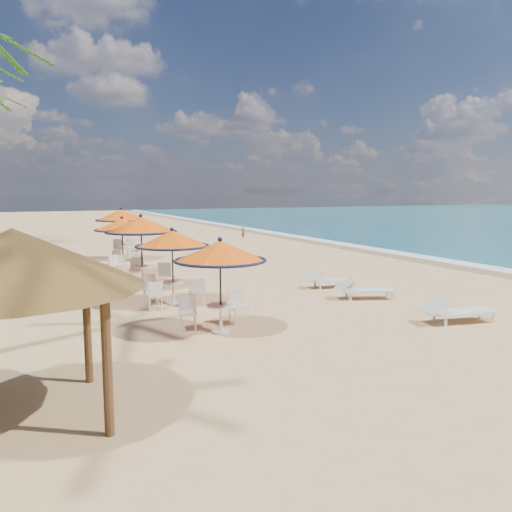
{
  "coord_description": "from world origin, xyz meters",
  "views": [
    {
      "loc": [
        -9.3,
        -10.46,
        3.37
      ],
      "look_at": [
        -2.12,
        4.61,
        1.2
      ],
      "focal_mm": 35.0,
      "sensor_mm": 36.0,
      "label": 1
    }
  ],
  "objects_px": {
    "lounger_near": "(457,310)",
    "lounger_far": "(329,279)",
    "station_3": "(121,231)",
    "station_4": "(123,221)",
    "palapa": "(13,260)",
    "lounger_mid": "(363,289)",
    "station_0": "(219,260)",
    "station_1": "(171,248)",
    "station_2": "(142,231)"
  },
  "relations": [
    {
      "from": "station_3",
      "to": "palapa",
      "type": "height_order",
      "value": "palapa"
    },
    {
      "from": "lounger_near",
      "to": "station_4",
      "type": "bearing_deg",
      "value": 120.59
    },
    {
      "from": "station_3",
      "to": "lounger_mid",
      "type": "height_order",
      "value": "station_3"
    },
    {
      "from": "station_1",
      "to": "station_2",
      "type": "distance_m",
      "value": 3.0
    },
    {
      "from": "palapa",
      "to": "station_3",
      "type": "bearing_deg",
      "value": 73.37
    },
    {
      "from": "station_3",
      "to": "palapa",
      "type": "bearing_deg",
      "value": -106.63
    },
    {
      "from": "station_4",
      "to": "lounger_near",
      "type": "height_order",
      "value": "station_4"
    },
    {
      "from": "station_0",
      "to": "lounger_near",
      "type": "relative_size",
      "value": 1.13
    },
    {
      "from": "lounger_near",
      "to": "lounger_far",
      "type": "relative_size",
      "value": 1.1
    },
    {
      "from": "station_0",
      "to": "palapa",
      "type": "distance_m",
      "value": 5.38
    },
    {
      "from": "station_1",
      "to": "lounger_near",
      "type": "distance_m",
      "value": 8.12
    },
    {
      "from": "lounger_mid",
      "to": "lounger_far",
      "type": "xyz_separation_m",
      "value": [
        0.08,
        2.01,
        -0.01
      ]
    },
    {
      "from": "station_2",
      "to": "lounger_far",
      "type": "relative_size",
      "value": 1.39
    },
    {
      "from": "station_0",
      "to": "station_1",
      "type": "distance_m",
      "value": 3.42
    },
    {
      "from": "station_0",
      "to": "station_1",
      "type": "height_order",
      "value": "station_1"
    },
    {
      "from": "lounger_mid",
      "to": "palapa",
      "type": "xyz_separation_m",
      "value": [
        -9.78,
        -4.59,
        2.08
      ]
    },
    {
      "from": "station_1",
      "to": "palapa",
      "type": "xyz_separation_m",
      "value": [
        -4.16,
        -6.5,
        0.71
      ]
    },
    {
      "from": "station_2",
      "to": "lounger_near",
      "type": "bearing_deg",
      "value": -53.19
    },
    {
      "from": "station_3",
      "to": "palapa",
      "type": "distance_m",
      "value": 13.62
    },
    {
      "from": "station_0",
      "to": "station_3",
      "type": "xyz_separation_m",
      "value": [
        -0.47,
        9.95,
        -0.04
      ]
    },
    {
      "from": "lounger_far",
      "to": "palapa",
      "type": "distance_m",
      "value": 12.05
    },
    {
      "from": "station_0",
      "to": "lounger_near",
      "type": "xyz_separation_m",
      "value": [
        5.8,
        -1.88,
        -1.43
      ]
    },
    {
      "from": "lounger_near",
      "to": "lounger_far",
      "type": "xyz_separation_m",
      "value": [
        -0.3,
        5.39,
        -0.03
      ]
    },
    {
      "from": "station_2",
      "to": "lounger_near",
      "type": "height_order",
      "value": "station_2"
    },
    {
      "from": "station_4",
      "to": "lounger_mid",
      "type": "bearing_deg",
      "value": -67.86
    },
    {
      "from": "station_3",
      "to": "lounger_mid",
      "type": "bearing_deg",
      "value": -55.16
    },
    {
      "from": "station_3",
      "to": "lounger_far",
      "type": "xyz_separation_m",
      "value": [
        5.97,
        -6.44,
        -1.42
      ]
    },
    {
      "from": "station_4",
      "to": "lounger_far",
      "type": "xyz_separation_m",
      "value": [
        5.15,
        -10.44,
        -1.6
      ]
    },
    {
      "from": "station_1",
      "to": "station_3",
      "type": "relative_size",
      "value": 0.98
    },
    {
      "from": "lounger_mid",
      "to": "lounger_far",
      "type": "bearing_deg",
      "value": 109.06
    },
    {
      "from": "station_3",
      "to": "lounger_near",
      "type": "distance_m",
      "value": 13.46
    },
    {
      "from": "lounger_near",
      "to": "palapa",
      "type": "xyz_separation_m",
      "value": [
        -10.16,
        -1.21,
        2.07
      ]
    },
    {
      "from": "station_4",
      "to": "lounger_near",
      "type": "xyz_separation_m",
      "value": [
        5.45,
        -15.83,
        -1.57
      ]
    },
    {
      "from": "lounger_mid",
      "to": "palapa",
      "type": "bearing_deg",
      "value": -133.5
    },
    {
      "from": "lounger_near",
      "to": "station_1",
      "type": "bearing_deg",
      "value": 150.2
    },
    {
      "from": "station_4",
      "to": "palapa",
      "type": "distance_m",
      "value": 17.69
    },
    {
      "from": "station_2",
      "to": "lounger_mid",
      "type": "bearing_deg",
      "value": -40.12
    },
    {
      "from": "station_3",
      "to": "lounger_mid",
      "type": "distance_m",
      "value": 10.4
    },
    {
      "from": "station_2",
      "to": "lounger_near",
      "type": "xyz_separation_m",
      "value": [
        6.19,
        -8.27,
        -1.65
      ]
    },
    {
      "from": "station_1",
      "to": "palapa",
      "type": "bearing_deg",
      "value": -122.58
    },
    {
      "from": "station_1",
      "to": "station_2",
      "type": "height_order",
      "value": "station_2"
    },
    {
      "from": "lounger_mid",
      "to": "station_2",
      "type": "bearing_deg",
      "value": 161.26
    },
    {
      "from": "station_0",
      "to": "station_3",
      "type": "relative_size",
      "value": 0.98
    },
    {
      "from": "station_1",
      "to": "station_0",
      "type": "bearing_deg",
      "value": -86.57
    },
    {
      "from": "station_2",
      "to": "lounger_mid",
      "type": "height_order",
      "value": "station_2"
    },
    {
      "from": "lounger_near",
      "to": "palapa",
      "type": "height_order",
      "value": "palapa"
    },
    {
      "from": "station_0",
      "to": "lounger_near",
      "type": "bearing_deg",
      "value": -17.94
    },
    {
      "from": "station_3",
      "to": "palapa",
      "type": "xyz_separation_m",
      "value": [
        -3.89,
        -13.04,
        0.67
      ]
    },
    {
      "from": "station_2",
      "to": "lounger_mid",
      "type": "relative_size",
      "value": 1.33
    },
    {
      "from": "lounger_near",
      "to": "lounger_far",
      "type": "distance_m",
      "value": 5.39
    }
  ]
}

